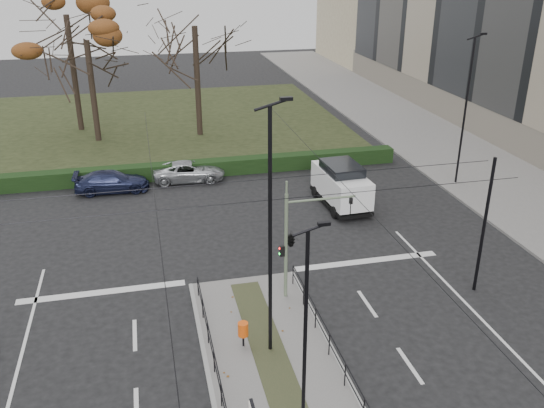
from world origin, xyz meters
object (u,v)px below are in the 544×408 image
at_px(rust_tree, 66,15).
at_px(bare_tree_center, 195,34).
at_px(parked_car_fourth, 189,171).
at_px(white_van, 341,184).
at_px(traffic_light, 293,238).
at_px(streetlamp_median_far, 271,233).
at_px(streetlamp_median_near, 305,345).
at_px(streetlamp_sidewalk, 466,110).
at_px(parked_car_third, 112,182).
at_px(bare_tree_near, 87,48).
at_px(litter_bin, 243,330).

distance_m(rust_tree, bare_tree_center, 10.08).
xyz_separation_m(parked_car_fourth, white_van, (8.07, -5.92, 0.69)).
relative_size(traffic_light, streetlamp_median_far, 0.50).
distance_m(streetlamp_median_near, streetlamp_sidewalk, 23.88).
bearing_deg(parked_car_fourth, streetlamp_median_far, -172.66).
xyz_separation_m(streetlamp_median_far, parked_car_third, (-5.92, 17.26, -4.17)).
height_order(parked_car_third, rust_tree, rust_tree).
relative_size(white_van, bare_tree_near, 0.49).
bearing_deg(litter_bin, white_van, 56.24).
height_order(white_van, bare_tree_center, bare_tree_center).
bearing_deg(bare_tree_near, streetlamp_median_far, -75.65).
bearing_deg(bare_tree_near, litter_bin, -77.27).
bearing_deg(streetlamp_median_far, parked_car_fourth, 93.71).
height_order(parked_car_third, parked_car_fourth, parked_car_third).
bearing_deg(litter_bin, streetlamp_median_far, -23.78).
bearing_deg(parked_car_third, parked_car_fourth, -78.72).
height_order(litter_bin, bare_tree_near, bare_tree_near).
bearing_deg(streetlamp_median_far, streetlamp_median_near, -91.80).
bearing_deg(bare_tree_near, rust_tree, 113.73).
distance_m(bare_tree_center, bare_tree_near, 7.86).
bearing_deg(white_van, streetlamp_median_far, -119.63).
xyz_separation_m(parked_car_third, bare_tree_center, (6.55, 10.65, 7.17)).
xyz_separation_m(litter_bin, white_van, (7.83, 11.72, 0.47)).
relative_size(streetlamp_sidewalk, white_van, 1.86).
xyz_separation_m(parked_car_third, bare_tree_near, (-1.27, 10.84, 6.40)).
bearing_deg(streetlamp_median_far, traffic_light, 63.35).
distance_m(streetlamp_median_far, streetlamp_sidewalk, 20.35).
distance_m(streetlamp_sidewalk, white_van, 9.01).
bearing_deg(litter_bin, parked_car_fourth, 90.77).
bearing_deg(bare_tree_center, streetlamp_median_near, -91.37).
distance_m(streetlamp_sidewalk, parked_car_third, 21.71).
xyz_separation_m(streetlamp_median_near, parked_car_third, (-5.77, 21.97, -3.17)).
height_order(parked_car_third, white_van, white_van).
bearing_deg(streetlamp_median_far, parked_car_third, 108.92).
height_order(streetlamp_median_far, bare_tree_center, bare_tree_center).
distance_m(litter_bin, streetlamp_median_near, 5.97).
xyz_separation_m(rust_tree, bare_tree_near, (1.50, -3.42, -2.03)).
bearing_deg(streetlamp_median_near, streetlamp_median_far, 88.20).
distance_m(parked_car_fourth, bare_tree_near, 13.36).
distance_m(streetlamp_median_far, parked_car_third, 18.72).
bearing_deg(parked_car_fourth, rust_tree, 32.81).
bearing_deg(parked_car_third, streetlamp_sidewalk, -97.99).
relative_size(white_van, bare_tree_center, 0.44).
height_order(streetlamp_sidewalk, parked_car_third, streetlamp_sidewalk).
height_order(litter_bin, bare_tree_center, bare_tree_center).
height_order(litter_bin, parked_car_fourth, parked_car_fourth).
distance_m(streetlamp_median_near, bare_tree_near, 33.71).
bearing_deg(streetlamp_median_far, white_van, 60.37).
relative_size(parked_car_fourth, bare_tree_center, 0.41).
bearing_deg(streetlamp_sidewalk, white_van, -169.59).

